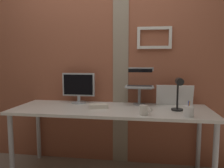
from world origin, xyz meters
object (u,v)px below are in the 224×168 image
Objects in this scene: pen_cup at (188,111)px; coffee_mug at (144,110)px; monitor at (79,86)px; whiteboard_panel at (175,95)px; desk_lamp at (179,91)px; laptop at (140,81)px.

pen_cup is 0.40m from coffee_mug.
whiteboard_panel is (1.12, 0.02, -0.09)m from monitor.
pen_cup is 1.22× the size of coffee_mug.
coffee_mug is (-0.40, 0.00, -0.00)m from pen_cup.
monitor reaches higher than coffee_mug.
monitor reaches higher than whiteboard_panel.
pen_cup reaches higher than coffee_mug.
monitor is 1.14× the size of desk_lamp.
pen_cup is at bearing -83.79° from whiteboard_panel.
laptop is 2.72× the size of coffee_mug.
monitor is 1.21× the size of laptop.
monitor is 0.95× the size of whiteboard_panel.
monitor reaches higher than desk_lamp.
laptop reaches higher than whiteboard_panel.
pen_cup is at bearing -50.26° from laptop.
laptop is 0.59m from coffee_mug.
whiteboard_panel is at bearing 88.65° from desk_lamp.
laptop is at bearing 129.74° from pen_cup.
coffee_mug is (-0.34, -0.50, -0.07)m from whiteboard_panel.
monitor is at bearing -178.74° from whiteboard_panel.
laptop is at bearing 95.64° from coffee_mug.
laptop is 0.95× the size of desk_lamp.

